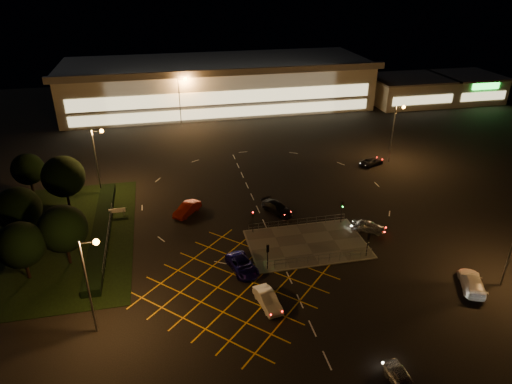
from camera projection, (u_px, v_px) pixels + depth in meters
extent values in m
plane|color=black|center=(287.00, 238.00, 57.65)|extent=(180.00, 180.00, 0.00)
cube|color=#4C4944|center=(307.00, 244.00, 56.25)|extent=(14.00, 9.00, 0.12)
cube|color=black|center=(61.00, 238.00, 57.57)|extent=(18.00, 30.00, 0.08)
cube|color=black|center=(101.00, 230.00, 58.31)|extent=(2.00, 26.00, 1.00)
cube|color=beige|center=(218.00, 85.00, 109.58)|extent=(70.00, 25.00, 10.00)
cube|color=slate|center=(217.00, 63.00, 107.25)|extent=(72.00, 26.50, 0.60)
cube|color=#FFEAA5|center=(226.00, 98.00, 98.61)|extent=(66.00, 0.20, 3.00)
cube|color=#FFEAA5|center=(226.00, 112.00, 100.04)|extent=(66.00, 0.20, 2.20)
cube|color=beige|center=(408.00, 91.00, 112.18)|extent=(18.00, 14.00, 6.00)
cube|color=slate|center=(410.00, 78.00, 110.77)|extent=(18.80, 14.80, 0.40)
cube|color=#FFEAA5|center=(423.00, 100.00, 106.20)|extent=(15.30, 0.20, 2.00)
cube|color=beige|center=(466.00, 88.00, 115.21)|extent=(14.00, 14.00, 6.00)
cube|color=slate|center=(468.00, 75.00, 113.80)|extent=(14.80, 14.80, 0.40)
cube|color=#FFEAA5|center=(483.00, 96.00, 109.23)|extent=(11.90, 0.20, 2.00)
cube|color=#19E533|center=(486.00, 86.00, 108.07)|extent=(7.00, 0.30, 1.40)
cylinder|color=slate|center=(88.00, 289.00, 40.76)|extent=(0.20, 0.20, 10.00)
cylinder|color=slate|center=(88.00, 242.00, 38.74)|extent=(1.40, 0.12, 0.12)
sphere|color=orange|center=(96.00, 242.00, 38.90)|extent=(0.56, 0.56, 0.56)
cylinder|color=slate|center=(512.00, 246.00, 46.96)|extent=(0.20, 0.20, 10.00)
cylinder|color=slate|center=(97.00, 163.00, 66.59)|extent=(0.20, 0.20, 10.00)
cylinder|color=slate|center=(96.00, 131.00, 64.57)|extent=(1.40, 0.12, 0.12)
sphere|color=orange|center=(102.00, 131.00, 64.73)|extent=(0.56, 0.56, 0.56)
cylinder|color=slate|center=(392.00, 135.00, 77.42)|extent=(0.20, 0.20, 10.00)
cylinder|color=slate|center=(400.00, 107.00, 75.40)|extent=(1.40, 0.12, 0.12)
sphere|color=orange|center=(404.00, 107.00, 75.56)|extent=(0.56, 0.56, 0.56)
cylinder|color=slate|center=(180.00, 103.00, 95.45)|extent=(0.20, 0.20, 10.00)
cylinder|color=slate|center=(181.00, 79.00, 93.43)|extent=(1.40, 0.12, 0.12)
sphere|color=orange|center=(185.00, 79.00, 93.59)|extent=(0.56, 0.56, 0.56)
cylinder|color=slate|center=(355.00, 90.00, 104.77)|extent=(0.20, 0.20, 10.00)
cylinder|color=slate|center=(359.00, 69.00, 102.75)|extent=(1.40, 0.12, 0.12)
sphere|color=orange|center=(362.00, 69.00, 102.90)|extent=(0.56, 0.56, 0.56)
cylinder|color=black|center=(268.00, 258.00, 50.92)|extent=(0.10, 0.10, 3.00)
cube|color=black|center=(268.00, 249.00, 50.38)|extent=(0.28, 0.18, 0.90)
sphere|color=#19FF33|center=(267.00, 248.00, 50.50)|extent=(0.16, 0.16, 0.16)
cylinder|color=black|center=(367.00, 245.00, 53.19)|extent=(0.10, 0.10, 3.00)
cube|color=black|center=(369.00, 236.00, 52.65)|extent=(0.28, 0.18, 0.90)
sphere|color=#19FF33|center=(368.00, 236.00, 52.77)|extent=(0.16, 0.16, 0.16)
cylinder|color=black|center=(253.00, 222.00, 57.91)|extent=(0.10, 0.10, 3.00)
cube|color=black|center=(253.00, 214.00, 57.37)|extent=(0.28, 0.18, 0.90)
sphere|color=#FF0C0C|center=(253.00, 214.00, 57.26)|extent=(0.16, 0.16, 0.16)
cylinder|color=black|center=(342.00, 212.00, 60.18)|extent=(0.10, 0.10, 3.00)
cube|color=black|center=(342.00, 204.00, 59.64)|extent=(0.28, 0.18, 0.90)
sphere|color=#19FF33|center=(343.00, 205.00, 59.53)|extent=(0.16, 0.16, 0.16)
cylinder|color=black|center=(27.00, 269.00, 49.66)|extent=(0.36, 0.36, 2.52)
sphere|color=black|center=(21.00, 245.00, 48.28)|extent=(5.04, 5.04, 5.04)
cylinder|color=black|center=(24.00, 232.00, 56.23)|extent=(0.36, 0.36, 2.70)
sphere|color=black|center=(18.00, 209.00, 54.75)|extent=(5.40, 5.40, 5.40)
cylinder|color=black|center=(68.00, 199.00, 63.94)|extent=(0.36, 0.36, 2.88)
sphere|color=black|center=(63.00, 176.00, 62.36)|extent=(5.76, 5.76, 5.76)
cylinder|color=black|center=(32.00, 187.00, 68.16)|extent=(0.36, 0.36, 2.34)
sphere|color=black|center=(28.00, 169.00, 66.88)|extent=(4.68, 4.68, 4.68)
cylinder|color=black|center=(68.00, 253.00, 52.12)|extent=(0.36, 0.36, 2.70)
sphere|color=black|center=(63.00, 229.00, 50.64)|extent=(5.40, 5.40, 5.40)
imported|color=#AFB3B6|center=(402.00, 381.00, 37.01)|extent=(1.79, 4.18, 1.41)
imported|color=silver|center=(268.00, 300.00, 45.89)|extent=(2.34, 4.68, 1.47)
imported|color=#110D53|center=(242.00, 265.00, 51.17)|extent=(3.53, 5.65, 1.46)
imported|color=black|center=(277.00, 208.00, 63.17)|extent=(4.23, 5.42, 1.47)
imported|color=silver|center=(369.00, 226.00, 58.70)|extent=(4.48, 3.81, 1.45)
imported|color=maroon|center=(187.00, 209.00, 62.77)|extent=(4.32, 4.69, 1.56)
imported|color=black|center=(371.00, 162.00, 78.20)|extent=(4.97, 3.80, 1.25)
imported|color=silver|center=(472.00, 282.00, 48.37)|extent=(4.10, 5.71, 1.54)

